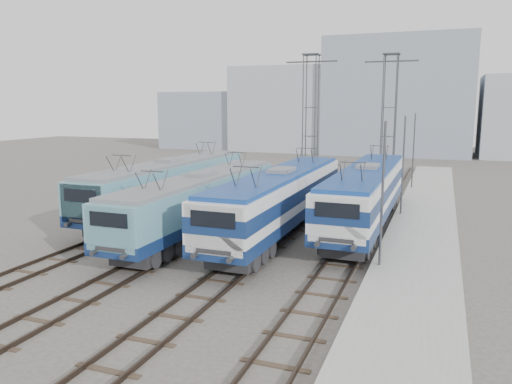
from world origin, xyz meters
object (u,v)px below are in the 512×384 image
object	(u,v)px
catenary_tower_west	(310,117)
mast_front	(382,198)
catenary_tower_east	(389,118)
locomotive_center_right	(280,196)
mast_mid	(403,168)
locomotive_center_left	(200,199)
locomotive_far_left	(169,183)
locomotive_far_right	(366,191)
mast_rear	(413,152)

from	to	relation	value
catenary_tower_west	mast_front	distance (m)	22.00
catenary_tower_east	mast_front	world-z (taller)	catenary_tower_east
locomotive_center_right	mast_mid	world-z (taller)	mast_mid
locomotive_center_left	locomotive_center_right	distance (m)	4.77
locomotive_center_left	catenary_tower_east	world-z (taller)	catenary_tower_east
catenary_tower_west	catenary_tower_east	size ratio (longest dim) A/B	1.00
locomotive_far_left	catenary_tower_east	distance (m)	20.44
locomotive_center_right	catenary_tower_east	distance (m)	18.53
locomotive_far_right	mast_mid	distance (m)	4.45
catenary_tower_east	mast_front	size ratio (longest dim) A/B	1.71
locomotive_center_right	catenary_tower_east	size ratio (longest dim) A/B	1.57
catenary_tower_west	locomotive_far_right	bearing A→B (deg)	-60.43
locomotive_center_left	locomotive_center_right	world-z (taller)	locomotive_center_right
locomotive_far_left	locomotive_center_left	distance (m)	6.12
locomotive_far_left	locomotive_center_right	bearing A→B (deg)	-15.97
mast_rear	mast_mid	bearing A→B (deg)	-90.00
locomotive_far_right	mast_front	size ratio (longest dim) A/B	2.69
locomotive_center_right	mast_rear	bearing A→B (deg)	71.99
catenary_tower_east	mast_rear	world-z (taller)	catenary_tower_east
catenary_tower_west	locomotive_center_left	bearing A→B (deg)	-97.49
locomotive_center_left	mast_rear	xyz separation A→B (m)	(10.85, 21.10, 1.29)
locomotive_center_left	catenary_tower_east	size ratio (longest dim) A/B	1.47
locomotive_center_right	locomotive_far_right	distance (m)	5.78
mast_front	mast_rear	xyz separation A→B (m)	(0.00, 24.00, 0.00)
locomotive_far_left	mast_mid	xyz separation A→B (m)	(15.35, 4.95, 1.17)
catenary_tower_east	locomotive_far_left	bearing A→B (deg)	-131.54
locomotive_center_left	mast_front	size ratio (longest dim) A/B	2.52
mast_mid	catenary_tower_east	bearing A→B (deg)	101.86
catenary_tower_west	catenary_tower_east	bearing A→B (deg)	17.10
mast_front	mast_rear	bearing A→B (deg)	90.00
mast_front	mast_rear	distance (m)	24.00
catenary_tower_west	mast_rear	world-z (taller)	catenary_tower_west
locomotive_center_right	mast_rear	xyz separation A→B (m)	(6.35, 19.53, 1.11)
locomotive_center_left	locomotive_far_right	world-z (taller)	locomotive_far_right
locomotive_far_left	catenary_tower_west	bearing A→B (deg)	62.48
locomotive_far_right	mast_rear	distance (m)	16.04
catenary_tower_east	locomotive_center_left	bearing A→B (deg)	-114.61
locomotive_center_left	catenary_tower_west	bearing A→B (deg)	82.51
locomotive_center_right	mast_mid	xyz separation A→B (m)	(6.35, 7.53, 1.11)
mast_front	locomotive_center_right	bearing A→B (deg)	144.85
mast_mid	mast_rear	xyz separation A→B (m)	(0.00, 12.00, 0.00)
mast_rear	catenary_tower_west	bearing A→B (deg)	-155.06
locomotive_far_right	locomotive_far_left	bearing A→B (deg)	-175.54
catenary_tower_east	locomotive_far_right	bearing A→B (deg)	-88.97
mast_mid	mast_rear	size ratio (longest dim) A/B	1.00
mast_mid	locomotive_far_left	bearing A→B (deg)	-162.12
mast_front	mast_mid	bearing A→B (deg)	90.00
catenary_tower_west	catenary_tower_east	world-z (taller)	same
locomotive_center_right	mast_front	world-z (taller)	mast_front
locomotive_far_left	locomotive_center_left	bearing A→B (deg)	-42.68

